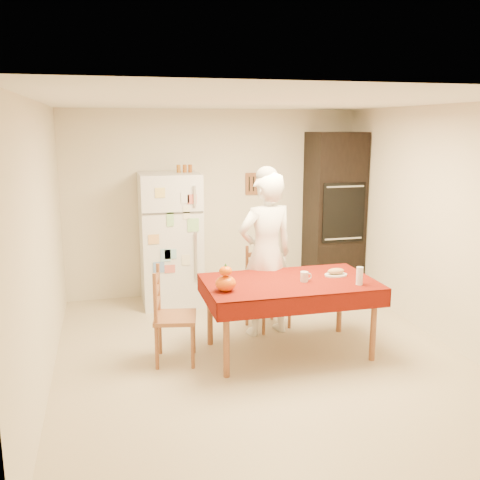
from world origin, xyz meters
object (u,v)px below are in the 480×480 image
object	(u,v)px
dining_table	(289,287)
pumpkin_lower	(226,283)
coffee_mug	(304,277)
chair_left	(168,312)
refrigerator	(171,240)
oven_cabinet	(334,213)
seated_woman	(266,255)
bread_plate	(336,275)
chair_far	(265,283)
wine_glass	(360,276)

from	to	relation	value
dining_table	pumpkin_lower	world-z (taller)	pumpkin_lower
coffee_mug	chair_left	bearing A→B (deg)	173.73
dining_table	pumpkin_lower	distance (m)	0.73
refrigerator	oven_cabinet	size ratio (longest dim) A/B	0.77
refrigerator	pumpkin_lower	distance (m)	2.05
oven_cabinet	coffee_mug	distance (m)	2.32
refrigerator	coffee_mug	distance (m)	2.21
dining_table	pumpkin_lower	size ratio (longest dim) A/B	8.63
seated_woman	coffee_mug	bearing A→B (deg)	97.16
bread_plate	refrigerator	bearing A→B (deg)	129.30
chair_far	coffee_mug	size ratio (longest dim) A/B	9.50
coffee_mug	bread_plate	distance (m)	0.41
bread_plate	oven_cabinet	bearing A→B (deg)	66.79
oven_cabinet	pumpkin_lower	distance (m)	2.91
oven_cabinet	pumpkin_lower	size ratio (longest dim) A/B	11.17
chair_left	coffee_mug	distance (m)	1.38
refrigerator	oven_cabinet	bearing A→B (deg)	1.18
dining_table	bread_plate	xyz separation A→B (m)	(0.52, 0.05, 0.08)
refrigerator	pumpkin_lower	size ratio (longest dim) A/B	8.63
coffee_mug	wine_glass	bearing A→B (deg)	-25.43
chair_far	refrigerator	bearing A→B (deg)	113.19
chair_far	wine_glass	size ratio (longest dim) A/B	5.40
wine_glass	chair_left	bearing A→B (deg)	168.31
oven_cabinet	wine_glass	bearing A→B (deg)	-107.74
seated_woman	bread_plate	world-z (taller)	seated_woman
refrigerator	coffee_mug	size ratio (longest dim) A/B	17.00
chair_far	wine_glass	xyz separation A→B (m)	(0.63, -1.08, 0.34)
chair_left	pumpkin_lower	xyz separation A→B (m)	(0.51, -0.26, 0.33)
dining_table	chair_far	distance (m)	0.81
bread_plate	chair_left	bearing A→B (deg)	178.91
chair_far	wine_glass	distance (m)	1.30
coffee_mug	bread_plate	bearing A→B (deg)	16.29
coffee_mug	pumpkin_lower	size ratio (longest dim) A/B	0.51
pumpkin_lower	wine_glass	distance (m)	1.32
refrigerator	pumpkin_lower	world-z (taller)	refrigerator
oven_cabinet	seated_woman	world-z (taller)	oven_cabinet
oven_cabinet	pumpkin_lower	xyz separation A→B (m)	(-2.01, -2.08, -0.26)
pumpkin_lower	chair_left	bearing A→B (deg)	153.43
refrigerator	pumpkin_lower	xyz separation A→B (m)	(0.26, -2.04, -0.01)
chair_far	coffee_mug	distance (m)	0.92
coffee_mug	refrigerator	bearing A→B (deg)	119.53
bread_plate	coffee_mug	bearing A→B (deg)	-163.71
chair_far	chair_left	world-z (taller)	same
dining_table	bread_plate	world-z (taller)	bread_plate
bread_plate	pumpkin_lower	bearing A→B (deg)	-169.56
chair_left	seated_woman	distance (m)	1.29
bread_plate	dining_table	bearing A→B (deg)	-174.40
chair_left	pumpkin_lower	world-z (taller)	chair_left
wine_glass	bread_plate	distance (m)	0.37
refrigerator	seated_woman	world-z (taller)	seated_woman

